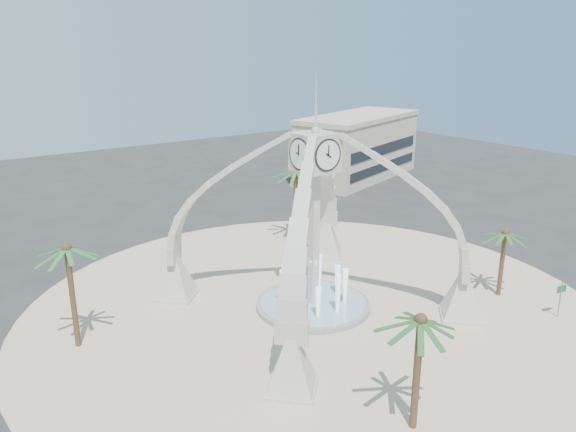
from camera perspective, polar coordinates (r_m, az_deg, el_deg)
ground at (r=39.93m, az=2.55°, el=-9.29°), size 140.00×140.00×0.00m
plaza at (r=39.92m, az=2.55°, el=-9.25°), size 40.00×40.00×0.06m
clock_tower at (r=37.50m, az=2.68°, el=-0.37°), size 17.94×17.94×16.30m
fountain at (r=39.80m, az=2.55°, el=-8.91°), size 8.00×8.00×3.62m
building_ne at (r=77.78m, az=7.14°, el=7.04°), size 21.87×14.17×8.60m
palm_east at (r=42.81m, az=21.22°, el=-1.66°), size 3.81×3.81×5.54m
palm_west at (r=35.00m, az=-21.56°, el=-3.21°), size 4.76×4.76×7.11m
palm_north at (r=50.66m, az=0.81°, el=4.47°), size 5.32×5.32×7.57m
palm_south at (r=26.54m, az=13.33°, el=-10.39°), size 4.73×4.73×6.51m
street_sign at (r=41.92m, az=25.97°, el=-7.07°), size 0.92×0.21×2.53m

